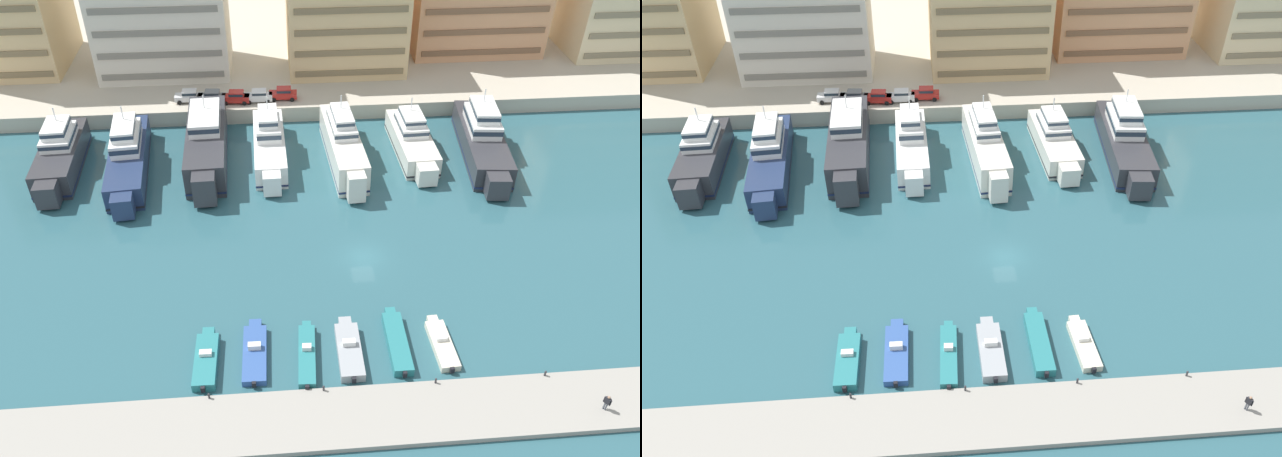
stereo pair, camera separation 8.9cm
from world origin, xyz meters
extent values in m
plane|color=#2D5B66|center=(0.00, 0.00, 0.00)|extent=(400.00, 400.00, 0.00)
cube|color=#BCB29E|center=(0.00, 66.00, 1.15)|extent=(180.00, 70.00, 2.30)
cube|color=#9E998E|center=(0.00, -20.35, 0.28)|extent=(120.00, 5.98, 0.55)
cube|color=#333338|center=(-36.84, 20.92, 1.69)|extent=(5.42, 15.08, 3.38)
cube|color=#333338|center=(-36.46, 12.42, 1.78)|extent=(2.72, 2.49, 2.88)
cube|color=#192347|center=(-36.84, 20.92, 0.59)|extent=(5.47, 15.24, 0.24)
cube|color=white|center=(-36.89, 22.04, 4.06)|extent=(3.98, 6.41, 1.36)
cube|color=#233342|center=(-36.89, 22.04, 4.20)|extent=(4.03, 6.48, 0.49)
cube|color=white|center=(-36.89, 22.04, 5.37)|extent=(3.11, 5.00, 1.25)
cube|color=#233342|center=(-36.89, 22.04, 5.49)|extent=(3.14, 5.05, 0.45)
cylinder|color=silver|center=(-36.94, 22.97, 6.89)|extent=(0.16, 0.16, 1.80)
cube|color=#333338|center=(-37.20, 28.81, 0.93)|extent=(4.07, 1.08, 0.20)
cube|color=navy|center=(-28.03, 19.63, 1.58)|extent=(6.09, 18.72, 3.17)
cube|color=navy|center=(-27.14, 9.46, 1.66)|extent=(2.66, 2.45, 2.69)
cube|color=black|center=(-28.03, 19.63, 0.55)|extent=(6.15, 18.91, 0.24)
cube|color=white|center=(-28.15, 21.01, 4.06)|extent=(4.17, 8.00, 1.79)
cube|color=#233342|center=(-28.15, 21.01, 4.24)|extent=(4.22, 8.09, 0.64)
cube|color=white|center=(-28.15, 21.01, 5.60)|extent=(3.25, 6.24, 1.30)
cube|color=#233342|center=(-28.15, 21.01, 5.73)|extent=(3.29, 6.31, 0.47)
cylinder|color=silver|center=(-28.25, 22.16, 7.15)|extent=(0.16, 0.16, 1.80)
cube|color=navy|center=(-28.88, 29.25, 0.87)|extent=(3.88, 1.23, 0.20)
cube|color=#333338|center=(-18.08, 22.00, 2.18)|extent=(5.59, 19.31, 4.37)
cube|color=#333338|center=(-17.73, 11.31, 2.29)|extent=(2.82, 2.58, 3.71)
cube|color=#192347|center=(-18.08, 22.00, 0.76)|extent=(5.65, 19.50, 0.24)
cube|color=white|center=(-18.12, 23.44, 5.25)|extent=(4.14, 8.17, 1.76)
cube|color=#233342|center=(-18.12, 23.44, 5.42)|extent=(4.19, 8.25, 0.63)
cylinder|color=silver|center=(-18.16, 24.65, 7.03)|extent=(0.16, 0.16, 1.80)
cube|color=#333338|center=(-18.40, 32.03, 1.20)|extent=(4.26, 1.04, 0.20)
cube|color=white|center=(-9.81, 21.46, 1.56)|extent=(4.33, 15.58, 3.12)
cube|color=white|center=(-9.66, 12.79, 1.64)|extent=(2.26, 2.07, 2.65)
cube|color=#192347|center=(-9.81, 21.46, 0.55)|extent=(4.37, 15.74, 0.24)
cube|color=white|center=(-9.83, 22.62, 3.99)|extent=(3.28, 6.57, 1.74)
cube|color=#233342|center=(-9.83, 22.62, 4.16)|extent=(3.32, 6.64, 0.63)
cube|color=white|center=(-9.83, 22.62, 5.51)|extent=(2.56, 5.13, 1.31)
cube|color=#233342|center=(-9.83, 22.62, 5.64)|extent=(2.59, 5.18, 0.47)
cylinder|color=silver|center=(-9.85, 23.60, 7.07)|extent=(0.16, 0.16, 1.80)
cube|color=white|center=(-9.96, 29.66, 0.86)|extent=(3.46, 0.96, 0.20)
cube|color=silver|center=(-0.12, 19.80, 2.06)|extent=(4.88, 17.17, 4.11)
cube|color=silver|center=(0.43, 10.45, 2.16)|extent=(2.25, 2.07, 3.50)
cube|color=#192347|center=(-0.12, 19.80, 0.72)|extent=(4.93, 17.34, 0.24)
cube|color=white|center=(-0.19, 21.07, 4.77)|extent=(3.45, 7.29, 1.32)
cube|color=#233342|center=(-0.19, 21.07, 4.90)|extent=(3.49, 7.37, 0.47)
cube|color=white|center=(-0.19, 21.07, 6.03)|extent=(2.69, 5.69, 1.20)
cube|color=#233342|center=(-0.19, 21.07, 6.15)|extent=(2.72, 5.75, 0.43)
cylinder|color=silver|center=(-0.25, 22.14, 7.53)|extent=(0.16, 0.16, 1.80)
cube|color=silver|center=(-0.64, 28.72, 1.13)|extent=(3.36, 1.09, 0.20)
cube|color=silver|center=(9.44, 21.45, 1.42)|extent=(4.98, 14.16, 2.84)
cube|color=silver|center=(9.75, 13.45, 1.49)|extent=(2.53, 2.32, 2.41)
cube|color=black|center=(9.44, 21.45, 0.50)|extent=(5.03, 14.30, 0.24)
cube|color=white|center=(9.40, 22.50, 3.49)|extent=(3.69, 6.01, 1.30)
cube|color=#233342|center=(9.40, 22.50, 3.62)|extent=(3.74, 6.07, 0.47)
cube|color=white|center=(9.40, 22.50, 4.70)|extent=(2.88, 4.69, 1.13)
cube|color=#233342|center=(9.40, 22.50, 4.82)|extent=(2.92, 4.73, 0.41)
cylinder|color=silver|center=(9.37, 23.38, 6.17)|extent=(0.16, 0.16, 1.80)
cube|color=silver|center=(9.16, 28.89, 0.78)|extent=(3.81, 1.04, 0.20)
cube|color=#333338|center=(18.69, 20.10, 1.66)|extent=(6.66, 18.71, 3.31)
cube|color=#333338|center=(17.71, 9.88, 1.74)|extent=(2.93, 2.71, 2.82)
cube|color=#192347|center=(18.69, 20.10, 0.58)|extent=(6.73, 18.90, 0.24)
cube|color=white|center=(18.82, 21.47, 4.20)|extent=(4.56, 8.03, 1.78)
cube|color=#233342|center=(18.82, 21.47, 4.38)|extent=(4.62, 8.11, 0.64)
cube|color=white|center=(18.82, 21.47, 5.82)|extent=(3.56, 6.26, 1.46)
cube|color=#233342|center=(18.82, 21.47, 5.96)|extent=(3.60, 6.33, 0.52)
cylinder|color=silver|center=(18.93, 22.62, 7.45)|extent=(0.16, 0.16, 1.80)
cube|color=#333338|center=(19.61, 29.67, 0.91)|extent=(4.25, 1.30, 0.20)
cube|color=teal|center=(-16.24, -13.56, 0.46)|extent=(2.11, 5.99, 0.93)
cube|color=teal|center=(-16.19, -10.17, 0.46)|extent=(1.12, 0.93, 0.79)
cube|color=silver|center=(-16.23, -13.11, 1.12)|extent=(1.12, 0.62, 0.39)
cube|color=#283847|center=(-16.23, -12.83, 1.18)|extent=(1.01, 0.10, 0.23)
cube|color=black|center=(-16.29, -16.72, 0.61)|extent=(0.36, 0.29, 0.60)
cube|color=#33569E|center=(-11.86, -13.02, 0.35)|extent=(2.25, 6.58, 0.70)
cube|color=#33569E|center=(-11.80, -9.32, 0.35)|extent=(1.20, 0.99, 0.60)
cube|color=silver|center=(-11.85, -12.53, 0.99)|extent=(1.19, 0.62, 0.57)
cube|color=#283847|center=(-11.85, -12.25, 1.07)|extent=(1.08, 0.10, 0.34)
cube|color=black|center=(-11.91, -16.48, 0.50)|extent=(0.36, 0.29, 0.60)
cube|color=teal|center=(-7.12, -13.69, 0.45)|extent=(1.90, 6.92, 0.90)
cube|color=teal|center=(-6.91, -9.97, 0.45)|extent=(0.88, 0.73, 0.77)
cube|color=silver|center=(-7.09, -13.18, 1.13)|extent=(0.87, 0.65, 0.46)
cube|color=#283847|center=(-7.07, -12.90, 1.20)|extent=(0.77, 0.12, 0.28)
cube|color=black|center=(-7.32, -17.29, 0.60)|extent=(0.38, 0.30, 0.60)
cube|color=#9EA3A8|center=(-3.20, -13.50, 0.48)|extent=(2.19, 6.26, 0.96)
cube|color=#9EA3A8|center=(-3.21, -9.93, 0.48)|extent=(1.20, 0.98, 0.81)
cube|color=silver|center=(-3.20, -13.03, 1.22)|extent=(1.20, 0.60, 0.53)
cube|color=#283847|center=(-3.20, -12.75, 1.30)|extent=(1.09, 0.08, 0.32)
cube|color=black|center=(-3.19, -16.80, 0.63)|extent=(0.36, 0.28, 0.60)
cube|color=teal|center=(1.36, -12.82, 0.46)|extent=(1.81, 7.09, 0.91)
cube|color=teal|center=(1.35, -8.92, 0.46)|extent=(0.99, 0.81, 0.78)
cube|color=black|center=(1.37, -16.55, 0.61)|extent=(0.36, 0.28, 0.60)
cube|color=beige|center=(5.50, -13.33, 0.35)|extent=(2.12, 5.79, 0.70)
cube|color=beige|center=(5.31, -10.13, 0.35)|extent=(1.03, 0.86, 0.60)
cube|color=silver|center=(5.47, -12.90, 0.91)|extent=(1.02, 0.66, 0.41)
cube|color=#283847|center=(5.46, -12.62, 0.97)|extent=(0.90, 0.13, 0.25)
cube|color=black|center=(5.67, -16.35, 0.50)|extent=(0.38, 0.30, 0.60)
cube|color=white|center=(-21.33, 34.18, 3.02)|extent=(4.12, 1.75, 0.80)
cube|color=white|center=(-21.18, 34.18, 3.76)|extent=(2.12, 1.59, 0.68)
cube|color=#1E2833|center=(-21.18, 34.18, 3.76)|extent=(2.08, 1.60, 0.37)
cylinder|color=black|center=(-22.69, 33.35, 2.62)|extent=(0.64, 0.23, 0.64)
cylinder|color=black|center=(-22.67, 35.05, 2.62)|extent=(0.64, 0.23, 0.64)
cylinder|color=black|center=(-19.99, 33.32, 2.62)|extent=(0.64, 0.23, 0.64)
cylinder|color=black|center=(-19.97, 35.01, 2.62)|extent=(0.64, 0.23, 0.64)
cube|color=slate|center=(-18.00, 33.76, 3.02)|extent=(4.23, 2.04, 0.80)
cube|color=slate|center=(-17.85, 33.75, 3.76)|extent=(2.22, 1.73, 0.68)
cube|color=#1E2833|center=(-17.85, 33.75, 3.76)|extent=(2.18, 1.74, 0.37)
cylinder|color=black|center=(-19.42, 33.03, 2.62)|extent=(0.66, 0.27, 0.64)
cylinder|color=black|center=(-19.28, 34.72, 2.62)|extent=(0.66, 0.27, 0.64)
cylinder|color=black|center=(-16.73, 32.80, 2.62)|extent=(0.66, 0.27, 0.64)
cylinder|color=black|center=(-16.59, 34.49, 2.62)|extent=(0.66, 0.27, 0.64)
cube|color=red|center=(-14.51, 33.30, 3.02)|extent=(4.22, 2.02, 0.80)
cube|color=red|center=(-14.36, 33.29, 3.76)|extent=(2.22, 1.72, 0.68)
cube|color=#1E2833|center=(-14.36, 33.29, 3.76)|extent=(2.18, 1.74, 0.37)
cylinder|color=black|center=(-15.92, 32.56, 2.62)|extent=(0.66, 0.27, 0.64)
cylinder|color=black|center=(-15.78, 34.26, 2.62)|extent=(0.66, 0.27, 0.64)
cylinder|color=black|center=(-13.23, 32.35, 2.62)|extent=(0.66, 0.27, 0.64)
cylinder|color=black|center=(-13.09, 34.04, 2.62)|extent=(0.66, 0.27, 0.64)
cube|color=white|center=(-11.17, 33.41, 3.02)|extent=(4.13, 1.78, 0.80)
cube|color=white|center=(-11.02, 33.40, 3.76)|extent=(2.13, 1.60, 0.68)
cube|color=#1E2833|center=(-11.02, 33.40, 3.76)|extent=(2.09, 1.61, 0.37)
cylinder|color=black|center=(-12.54, 32.58, 2.62)|extent=(0.64, 0.23, 0.64)
cylinder|color=black|center=(-12.50, 34.28, 2.62)|extent=(0.64, 0.23, 0.64)
cylinder|color=black|center=(-9.84, 32.53, 2.62)|extent=(0.64, 0.23, 0.64)
cylinder|color=black|center=(-9.81, 34.23, 2.62)|extent=(0.64, 0.23, 0.64)
cube|color=red|center=(-7.53, 33.89, 3.02)|extent=(4.18, 1.90, 0.80)
cube|color=red|center=(-7.38, 33.88, 3.76)|extent=(2.17, 1.66, 0.68)
cube|color=#1E2833|center=(-7.38, 33.88, 3.76)|extent=(2.13, 1.68, 0.37)
cylinder|color=black|center=(-8.92, 33.11, 2.62)|extent=(0.65, 0.25, 0.64)
cylinder|color=black|center=(-8.84, 34.81, 2.62)|extent=(0.65, 0.25, 0.64)
cylinder|color=black|center=(-6.23, 32.97, 2.62)|extent=(0.65, 0.25, 0.64)
cylinder|color=black|center=(-6.14, 34.67, 2.62)|extent=(0.65, 0.25, 0.64)
cube|color=#7B6748|center=(-49.11, 41.97, 3.97)|extent=(13.28, 0.24, 0.90)
cube|color=#7B6748|center=(-49.11, 41.97, 7.30)|extent=(13.28, 0.24, 0.90)
cube|color=gray|center=(-25.53, 39.84, 3.97)|extent=(18.44, 0.24, 0.90)
cube|color=gray|center=(-25.53, 39.84, 7.30)|extent=(18.44, 0.24, 0.90)
cube|color=gray|center=(-25.53, 39.84, 10.63)|extent=(18.44, 0.24, 0.90)
cube|color=gray|center=(-25.53, 39.84, 13.96)|extent=(18.44, 0.24, 0.90)
cube|color=#E0BC84|center=(2.94, 46.30, 10.30)|extent=(18.23, 14.85, 16.00)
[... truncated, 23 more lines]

